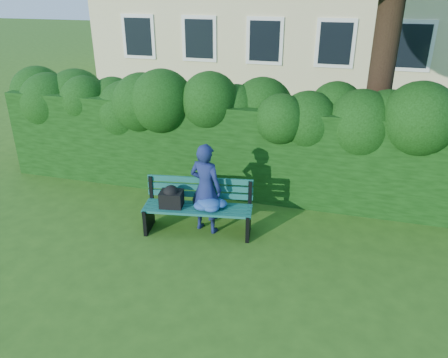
# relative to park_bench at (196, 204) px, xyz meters

# --- Properties ---
(ground) EXTENTS (80.00, 80.00, 0.00)m
(ground) POSITION_rel_park_bench_xyz_m (0.44, -0.44, -0.50)
(ground) COLOR #2E5517
(ground) RESTS_ON ground
(hedge) EXTENTS (10.00, 1.00, 1.80)m
(hedge) POSITION_rel_park_bench_xyz_m (0.44, 1.76, 0.40)
(hedge) COLOR black
(hedge) RESTS_ON ground
(park_bench) EXTENTS (1.85, 0.83, 0.89)m
(park_bench) POSITION_rel_park_bench_xyz_m (0.00, 0.00, 0.00)
(park_bench) COLOR #0F4D42
(park_bench) RESTS_ON ground
(man_reading) EXTENTS (0.63, 0.48, 1.55)m
(man_reading) POSITION_rel_park_bench_xyz_m (0.15, 0.09, 0.27)
(man_reading) COLOR navy
(man_reading) RESTS_ON ground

